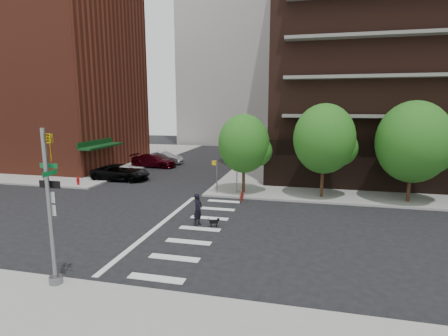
{
  "coord_description": "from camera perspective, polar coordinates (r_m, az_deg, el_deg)",
  "views": [
    {
      "loc": [
        8.71,
        -18.2,
        6.91
      ],
      "look_at": [
        3.0,
        6.0,
        2.5
      ],
      "focal_mm": 28.0,
      "sensor_mm": 36.0,
      "label": 1
    }
  ],
  "objects": [
    {
      "name": "pedestrian_signal",
      "position": [
        27.36,
        -0.47,
        -0.59
      ],
      "size": [
        2.18,
        0.67,
        2.6
      ],
      "color": "slate",
      "rests_on": "sidewalk_ne"
    },
    {
      "name": "dog",
      "position": [
        20.48,
        -1.59,
        -8.73
      ],
      "size": [
        0.6,
        0.31,
        0.5
      ],
      "rotation": [
        0.0,
        0.0,
        0.31
      ],
      "color": "black",
      "rests_on": "ground"
    },
    {
      "name": "sidewalk_ne",
      "position": [
        43.87,
        28.67,
        -0.15
      ],
      "size": [
        39.0,
        33.0,
        0.15
      ],
      "primitive_type": "cube",
      "color": "gray",
      "rests_on": "ground"
    },
    {
      "name": "parked_car_silver",
      "position": [
        42.88,
        -9.75,
        1.64
      ],
      "size": [
        1.71,
        4.55,
        1.49
      ],
      "primitive_type": "imported",
      "rotation": [
        0.0,
        0.0,
        1.54
      ],
      "color": "#B9BCC1",
      "rests_on": "ground"
    },
    {
      "name": "tree_c",
      "position": [
        27.79,
        28.49,
        3.76
      ],
      "size": [
        5.0,
        5.0,
        6.8
      ],
      "color": "#301E11",
      "rests_on": "sidewalk_ne"
    },
    {
      "name": "tree_a",
      "position": [
        27.26,
        3.26,
        4.01
      ],
      "size": [
        4.0,
        4.0,
        5.9
      ],
      "color": "#301E11",
      "rests_on": "sidewalk_ne"
    },
    {
      "name": "parked_car_black",
      "position": [
        34.33,
        -16.49,
        -0.7
      ],
      "size": [
        2.74,
        5.51,
        1.5
      ],
      "primitive_type": "imported",
      "rotation": [
        0.0,
        0.0,
        1.62
      ],
      "color": "black",
      "rests_on": "ground"
    },
    {
      "name": "parking_meter",
      "position": [
        35.03,
        -27.43,
        -0.87
      ],
      "size": [
        0.1,
        0.08,
        1.32
      ],
      "color": "black",
      "rests_on": "sidewalk_nw"
    },
    {
      "name": "traffic_signal",
      "position": [
        14.71,
        -26.35,
        -7.65
      ],
      "size": [
        0.9,
        0.75,
        6.0
      ],
      "color": "slate",
      "rests_on": "sidewalk_s"
    },
    {
      "name": "dog_walker",
      "position": [
        20.56,
        -4.28,
        -6.79
      ],
      "size": [
        0.79,
        0.61,
        1.92
      ],
      "primitive_type": "imported",
      "rotation": [
        0.0,
        0.0,
        1.34
      ],
      "color": "black",
      "rests_on": "ground"
    },
    {
      "name": "scooter",
      "position": [
        25.92,
        2.95,
        -4.45
      ],
      "size": [
        0.64,
        1.63,
        0.84
      ],
      "primitive_type": "imported",
      "rotation": [
        0.0,
        0.0,
        0.05
      ],
      "color": "maroon",
      "rests_on": "ground"
    },
    {
      "name": "ground",
      "position": [
        21.32,
        -11.77,
        -9.07
      ],
      "size": [
        120.0,
        120.0,
        0.0
      ],
      "primitive_type": "plane",
      "color": "black",
      "rests_on": "ground"
    },
    {
      "name": "fire_hydrant",
      "position": [
        32.94,
        -22.74,
        -1.86
      ],
      "size": [
        0.24,
        0.24,
        0.73
      ],
      "color": "#A50C0C",
      "rests_on": "sidewalk_nw"
    },
    {
      "name": "midrise_nw",
      "position": [
        47.58,
        -27.72,
        12.84
      ],
      "size": [
        21.4,
        15.5,
        20.0
      ],
      "color": "maroon",
      "rests_on": "sidewalk_nw"
    },
    {
      "name": "tree_b",
      "position": [
        26.83,
        16.03,
        4.61
      ],
      "size": [
        4.5,
        4.5,
        6.65
      ],
      "color": "#301E11",
      "rests_on": "sidewalk_ne"
    },
    {
      "name": "crosswalk",
      "position": [
        20.52,
        -6.1,
        -9.66
      ],
      "size": [
        3.85,
        13.0,
        0.01
      ],
      "color": "silver",
      "rests_on": "ground"
    },
    {
      "name": "parked_car_maroon",
      "position": [
        40.81,
        -11.38,
        1.18
      ],
      "size": [
        2.21,
        5.23,
        1.51
      ],
      "primitive_type": "imported",
      "rotation": [
        0.0,
        0.0,
        1.55
      ],
      "color": "#37040C",
      "rests_on": "ground"
    },
    {
      "name": "sidewalk_nw",
      "position": [
        53.74,
        -25.06,
        1.8
      ],
      "size": [
        31.0,
        33.0,
        0.15
      ],
      "primitive_type": "cube",
      "color": "gray",
      "rests_on": "ground"
    }
  ]
}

